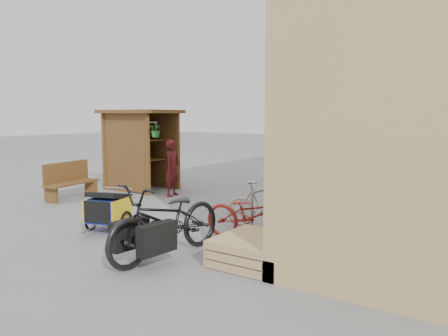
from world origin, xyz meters
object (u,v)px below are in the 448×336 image
Objects in this scene: person_kiosk at (172,168)px; bike_3 at (309,195)px; kiosk at (138,138)px; bike_7 at (341,179)px; cargo_bike at (167,221)px; bench at (70,180)px; pallet_stack at (253,249)px; shopping_carts at (385,171)px; child_trailer at (108,208)px; bike_6 at (328,182)px; bike_0 at (253,215)px; bike_4 at (325,190)px; bike_2 at (294,200)px; bike_1 at (263,205)px; bike_5 at (327,185)px.

bike_3 is at bearing -102.15° from person_kiosk.
kiosk is 6.02m from bike_7.
kiosk is 6.76m from cargo_bike.
cargo_bike is (5.43, -2.23, 0.09)m from bench.
pallet_stack is at bearing -158.00° from bike_7.
shopping_carts reaches higher than bike_3.
child_trailer is at bearing 171.09° from bike_7.
bike_7 is at bearing -107.52° from shopping_carts.
kiosk is 7.50m from pallet_stack.
bike_6 is at bearing 155.65° from bike_7.
kiosk is 7.47m from shopping_carts.
child_trailer is at bearing 104.48° from bike_0.
bike_4 is at bearing -143.41° from bike_6.
bike_4 is 0.92× the size of bike_6.
shopping_carts is 1.17× the size of bike_2.
cargo_bike reaches higher than bench.
child_trailer is 0.76× the size of bike_0.
bike_3 is at bearing -161.74° from bike_7.
bike_0 is (4.12, -2.61, -0.30)m from person_kiosk.
bike_3 is 0.87× the size of bike_7.
child_trailer is at bearing 153.40° from bike_2.
bike_7 is at bearing -4.76° from bike_4.
bike_3 is 0.87× the size of bike_6.
bike_4 is at bearing -88.91° from person_kiosk.
person_kiosk reaches higher than bench.
cargo_bike is 1.29× the size of bike_7.
person_kiosk reaches higher than pallet_stack.
bike_2 is (0.56, 3.47, -0.17)m from cargo_bike.
kiosk is 5.86m from bike_3.
bike_7 is (0.24, 3.83, 0.09)m from bike_1.
kiosk is at bearing 113.59° from bike_5.
bike_0 is 3.39m from bike_4.
bike_3 is at bearing -96.93° from shopping_carts.
cargo_bike is at bearing 150.78° from bike_0.
bike_6 is at bearing -110.92° from shopping_carts.
bike_1 reaches higher than bike_4.
pallet_stack is 2.13m from bike_1.
pallet_stack is 1.16m from bike_0.
bike_5 is (-0.07, 0.27, 0.10)m from bike_4.
bench is 1.03× the size of person_kiosk.
bike_7 is (-0.65, -2.05, -0.03)m from shopping_carts.
kiosk is 1.38× the size of bike_5.
bike_3 is at bearing -151.40° from bike_6.
person_kiosk is at bearing 95.53° from bike_2.
pallet_stack is at bearing -17.93° from child_trailer.
bike_3 is (6.14, 1.70, -0.03)m from bench.
person_kiosk is at bearing -138.07° from shopping_carts.
bike_5 reaches higher than bike_3.
pallet_stack is at bearing -22.75° from bench.
bike_0 is (-0.57, -6.83, -0.10)m from shopping_carts.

